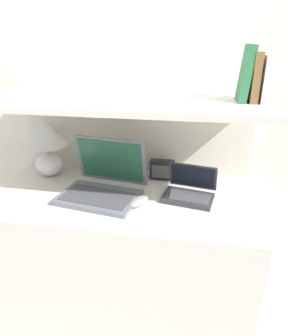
% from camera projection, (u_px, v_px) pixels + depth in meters
% --- Properties ---
extents(wall_back, '(6.00, 0.05, 2.40)m').
position_uv_depth(wall_back, '(135.00, 84.00, 1.62)').
color(wall_back, silver).
rests_on(wall_back, ground_plane).
extents(desk, '(1.28, 0.63, 0.72)m').
position_uv_depth(desk, '(123.00, 255.00, 1.59)').
color(desk, silver).
rests_on(desk, ground_plane).
extents(back_riser, '(1.28, 0.04, 1.15)m').
position_uv_depth(back_riser, '(135.00, 191.00, 1.82)').
color(back_riser, silver).
rests_on(back_riser, ground_plane).
extents(shelf, '(1.28, 0.57, 0.03)m').
position_uv_depth(shelf, '(121.00, 101.00, 1.35)').
color(shelf, silver).
rests_on(shelf, back_riser).
extents(table_lamp, '(0.25, 0.25, 0.32)m').
position_uv_depth(table_lamp, '(46.00, 141.00, 1.60)').
color(table_lamp, white).
rests_on(table_lamp, desk).
extents(laptop_large, '(0.41, 0.36, 0.26)m').
position_uv_depth(laptop_large, '(103.00, 184.00, 1.44)').
color(laptop_large, slate).
rests_on(laptop_large, desk).
extents(laptop_small, '(0.26, 0.23, 0.15)m').
position_uv_depth(laptop_small, '(189.00, 191.00, 1.42)').
color(laptop_small, '#333338').
rests_on(laptop_small, desk).
extents(computer_mouse, '(0.11, 0.13, 0.03)m').
position_uv_depth(computer_mouse, '(139.00, 201.00, 1.36)').
color(computer_mouse, '#99999E').
rests_on(computer_mouse, desk).
extents(router_box, '(0.13, 0.06, 0.10)m').
position_uv_depth(router_box, '(162.00, 170.00, 1.61)').
color(router_box, black).
rests_on(router_box, desk).
extents(book_white, '(0.02, 0.15, 0.18)m').
position_uv_depth(book_white, '(264.00, 79.00, 1.21)').
color(book_white, silver).
rests_on(book_white, shelf).
extents(book_brown, '(0.03, 0.14, 0.20)m').
position_uv_depth(book_brown, '(254.00, 77.00, 1.22)').
color(book_brown, brown).
rests_on(book_brown, shelf).
extents(book_green, '(0.05, 0.13, 0.22)m').
position_uv_depth(book_green, '(246.00, 74.00, 1.22)').
color(book_green, '#2D7042').
rests_on(book_green, shelf).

